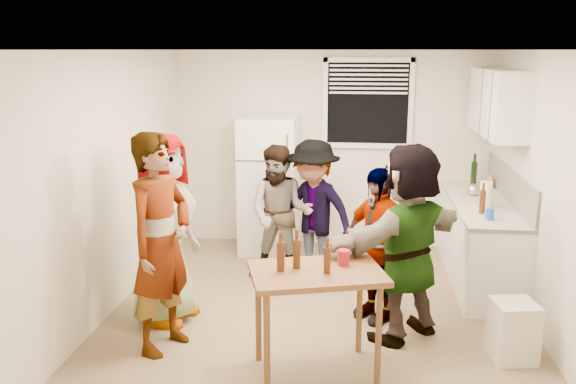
# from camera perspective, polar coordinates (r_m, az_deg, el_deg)

# --- Properties ---
(room) EXTENTS (4.00, 4.50, 2.50)m
(room) POSITION_cam_1_polar(r_m,az_deg,el_deg) (6.04, 2.77, -11.31)
(room) COLOR beige
(room) RESTS_ON ground
(window) EXTENTS (1.12, 0.10, 1.06)m
(window) POSITION_cam_1_polar(r_m,az_deg,el_deg) (7.72, 7.47, 8.23)
(window) COLOR white
(window) RESTS_ON room
(refrigerator) EXTENTS (0.70, 0.70, 1.70)m
(refrigerator) POSITION_cam_1_polar(r_m,az_deg,el_deg) (7.63, -1.78, 0.67)
(refrigerator) COLOR white
(refrigerator) RESTS_ON ground
(counter_lower) EXTENTS (0.60, 2.20, 0.86)m
(counter_lower) POSITION_cam_1_polar(r_m,az_deg,el_deg) (7.08, 17.40, -4.47)
(counter_lower) COLOR white
(counter_lower) RESTS_ON ground
(countertop) EXTENTS (0.64, 2.22, 0.04)m
(countertop) POSITION_cam_1_polar(r_m,az_deg,el_deg) (6.96, 17.66, -0.93)
(countertop) COLOR beige
(countertop) RESTS_ON counter_lower
(backsplash) EXTENTS (0.03, 2.20, 0.36)m
(backsplash) POSITION_cam_1_polar(r_m,az_deg,el_deg) (6.97, 20.07, 0.61)
(backsplash) COLOR #B4AEA4
(backsplash) RESTS_ON countertop
(upper_cabinets) EXTENTS (0.34, 1.60, 0.70)m
(upper_cabinets) POSITION_cam_1_polar(r_m,az_deg,el_deg) (7.01, 19.02, 7.96)
(upper_cabinets) COLOR white
(upper_cabinets) RESTS_ON room
(kettle) EXTENTS (0.24, 0.20, 0.18)m
(kettle) POSITION_cam_1_polar(r_m,az_deg,el_deg) (7.17, 16.94, -0.32)
(kettle) COLOR silver
(kettle) RESTS_ON countertop
(paper_towel) EXTENTS (0.12, 0.12, 0.27)m
(paper_towel) POSITION_cam_1_polar(r_m,az_deg,el_deg) (6.68, 17.93, -1.34)
(paper_towel) COLOR white
(paper_towel) RESTS_ON countertop
(wine_bottle) EXTENTS (0.07, 0.07, 0.28)m
(wine_bottle) POSITION_cam_1_polar(r_m,az_deg,el_deg) (7.76, 16.92, 0.68)
(wine_bottle) COLOR black
(wine_bottle) RESTS_ON countertop
(beer_bottle_counter) EXTENTS (0.06, 0.06, 0.23)m
(beer_bottle_counter) POSITION_cam_1_polar(r_m,az_deg,el_deg) (6.42, 17.65, -1.89)
(beer_bottle_counter) COLOR #47230C
(beer_bottle_counter) RESTS_ON countertop
(blue_cup) EXTENTS (0.08, 0.08, 0.11)m
(blue_cup) POSITION_cam_1_polar(r_m,az_deg,el_deg) (6.19, 18.32, -2.49)
(blue_cup) COLOR blue
(blue_cup) RESTS_ON countertop
(picture_frame) EXTENTS (0.02, 0.17, 0.14)m
(picture_frame) POSITION_cam_1_polar(r_m,az_deg,el_deg) (7.62, 18.41, 0.91)
(picture_frame) COLOR #E5BD49
(picture_frame) RESTS_ON countertop
(trash_bin) EXTENTS (0.39, 0.39, 0.50)m
(trash_bin) POSITION_cam_1_polar(r_m,az_deg,el_deg) (5.46, 20.30, -12.06)
(trash_bin) COLOR silver
(trash_bin) RESTS_ON ground
(serving_table) EXTENTS (1.16, 0.93, 0.85)m
(serving_table) POSITION_cam_1_polar(r_m,az_deg,el_deg) (5.08, 2.61, -16.37)
(serving_table) COLOR brown
(serving_table) RESTS_ON ground
(beer_bottle_table) EXTENTS (0.05, 0.05, 0.21)m
(beer_bottle_table) POSITION_cam_1_polar(r_m,az_deg,el_deg) (4.67, 3.66, -7.57)
(beer_bottle_table) COLOR #47230C
(beer_bottle_table) RESTS_ON serving_table
(red_cup) EXTENTS (0.09, 0.09, 0.12)m
(red_cup) POSITION_cam_1_polar(r_m,az_deg,el_deg) (4.84, 5.21, -6.82)
(red_cup) COLOR #AC142B
(red_cup) RESTS_ON serving_table
(guest_grey) EXTENTS (1.94, 1.24, 0.57)m
(guest_grey) POSITION_cam_1_polar(r_m,az_deg,el_deg) (6.04, -11.16, -11.55)
(guest_grey) COLOR gray
(guest_grey) RESTS_ON ground
(guest_stripe) EXTENTS (1.98, 1.30, 0.45)m
(guest_stripe) POSITION_cam_1_polar(r_m,az_deg,el_deg) (5.53, -11.37, -13.98)
(guest_stripe) COLOR #141933
(guest_stripe) RESTS_ON ground
(guest_back_left) EXTENTS (0.86, 1.57, 0.57)m
(guest_back_left) POSITION_cam_1_polar(r_m,az_deg,el_deg) (6.89, -0.69, -8.12)
(guest_back_left) COLOR brown
(guest_back_left) RESTS_ON ground
(guest_back_right) EXTENTS (1.62, 1.86, 0.58)m
(guest_back_right) POSITION_cam_1_polar(r_m,az_deg,el_deg) (6.88, 2.31, -8.17)
(guest_back_right) COLOR #3A3A3F
(guest_back_right) RESTS_ON ground
(guest_black) EXTENTS (1.67, 1.62, 0.36)m
(guest_black) POSITION_cam_1_polar(r_m,az_deg,el_deg) (6.01, 8.10, -11.55)
(guest_black) COLOR black
(guest_black) RESTS_ON ground
(guest_orange) EXTENTS (2.38, 2.39, 0.52)m
(guest_orange) POSITION_cam_1_polar(r_m,az_deg,el_deg) (5.71, 10.77, -13.06)
(guest_orange) COLOR #C47F4B
(guest_orange) RESTS_ON ground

